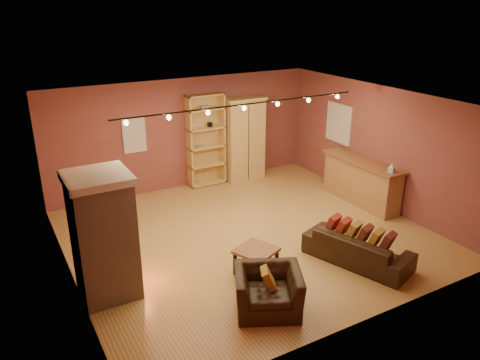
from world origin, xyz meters
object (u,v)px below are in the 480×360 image
fireplace (104,236)px  armoire (243,139)px  armchair (268,284)px  coffee_table (256,253)px  bookcase (205,139)px  bar_counter (361,181)px  loveseat (358,243)px

fireplace → armoire: 5.83m
armoire → armchair: bearing=-116.0°
armchair → coffee_table: size_ratio=1.46×
bookcase → coffee_table: size_ratio=2.87×
bar_counter → coffee_table: bearing=-159.1°
armoire → bar_counter: 3.30m
fireplace → loveseat: 4.51m
loveseat → armchair: size_ratio=1.68×
fireplace → bar_counter: (6.24, 0.76, -0.51)m
fireplace → coffee_table: bearing=-15.9°
loveseat → armoire: bearing=-22.9°
fireplace → armchair: (2.06, -1.67, -0.61)m
armchair → coffee_table: bearing=95.4°
bar_counter → coffee_table: size_ratio=2.68×
bookcase → bar_counter: (2.69, -2.97, -0.67)m
armoire → coffee_table: size_ratio=2.67×
bar_counter → armchair: 4.84m
bookcase → fireplace: bearing=-133.6°
bar_counter → loveseat: 2.85m
bookcase → armchair: size_ratio=1.96×
coffee_table → fireplace: bearing=164.1°
armchair → bar_counter: bearing=56.6°
armchair → loveseat: bearing=36.2°
armoire → loveseat: (-0.34, -4.86, -0.72)m
fireplace → bar_counter: size_ratio=0.94×
bar_counter → armchair: size_ratio=1.83×
armoire → coffee_table: bearing=-117.0°
fireplace → loveseat: fireplace is taller
bookcase → armchair: 5.65m
armoire → loveseat: bearing=-94.0°
armoire → bar_counter: (1.63, -2.81, -0.57)m
fireplace → bar_counter: 6.31m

